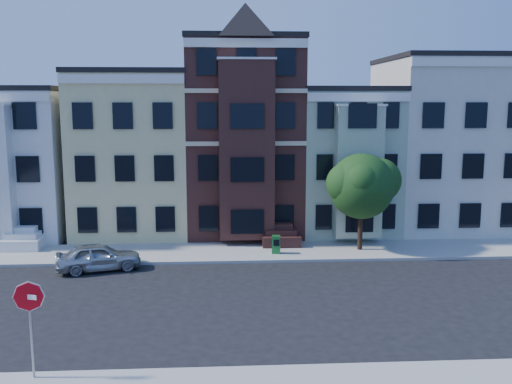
{
  "coord_description": "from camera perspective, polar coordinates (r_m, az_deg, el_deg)",
  "views": [
    {
      "loc": [
        -1.4,
        -22.91,
        8.45
      ],
      "look_at": [
        0.17,
        3.49,
        4.2
      ],
      "focal_mm": 40.0,
      "sensor_mm": 36.0,
      "label": 1
    }
  ],
  "objects": [
    {
      "name": "far_sidewalk",
      "position": [
        32.06,
        -0.78,
        -6.01
      ],
      "size": [
        60.0,
        4.0,
        0.15
      ],
      "primitive_type": "cube",
      "color": "#9E9B93",
      "rests_on": "ground"
    },
    {
      "name": "street_tree",
      "position": [
        32.18,
        10.49,
        0.14
      ],
      "size": [
        6.86,
        6.86,
        6.71
      ],
      "primitive_type": null,
      "rotation": [
        0.0,
        0.0,
        -0.21
      ],
      "color": "#224E1A",
      "rests_on": "far_sidewalk"
    },
    {
      "name": "house_white",
      "position": [
        40.01,
        -23.28,
        2.72
      ],
      "size": [
        8.0,
        9.0,
        9.0
      ],
      "primitive_type": "cube",
      "color": "white",
      "rests_on": "ground"
    },
    {
      "name": "house_green",
      "position": [
        38.44,
        8.49,
        3.13
      ],
      "size": [
        6.0,
        9.0,
        9.0
      ],
      "primitive_type": "cube",
      "color": "#9DAE92",
      "rests_on": "ground"
    },
    {
      "name": "house_yellow",
      "position": [
        37.99,
        -11.89,
        3.73
      ],
      "size": [
        7.0,
        9.0,
        10.0
      ],
      "primitive_type": "cube",
      "color": "beige",
      "rests_on": "ground"
    },
    {
      "name": "house_brown",
      "position": [
        37.52,
        -1.26,
        5.39
      ],
      "size": [
        7.0,
        9.0,
        12.0
      ],
      "primitive_type": "cube",
      "color": "#3B1C18",
      "rests_on": "ground"
    },
    {
      "name": "newspaper_box",
      "position": [
        31.4,
        2.02,
        -5.27
      ],
      "size": [
        0.5,
        0.45,
        0.99
      ],
      "primitive_type": "cube",
      "rotation": [
        0.0,
        0.0,
        -0.14
      ],
      "color": "#1B6327",
      "rests_on": "far_sidewalk"
    },
    {
      "name": "house_cream",
      "position": [
        40.38,
        18.32,
        4.48
      ],
      "size": [
        8.0,
        9.0,
        11.0
      ],
      "primitive_type": "cube",
      "color": "beige",
      "rests_on": "ground"
    },
    {
      "name": "ground",
      "position": [
        24.46,
        0.09,
        -11.08
      ],
      "size": [
        120.0,
        120.0,
        0.0
      ],
      "primitive_type": "plane",
      "color": "black"
    },
    {
      "name": "parked_car",
      "position": [
        29.82,
        -15.46,
        -6.26
      ],
      "size": [
        4.43,
        2.7,
        1.41
      ],
      "primitive_type": "imported",
      "rotation": [
        0.0,
        0.0,
        1.84
      ],
      "color": "#AEB2B8",
      "rests_on": "ground"
    },
    {
      "name": "stop_sign",
      "position": [
        18.72,
        -21.61,
        -12.16
      ],
      "size": [
        0.93,
        0.4,
        3.42
      ],
      "primitive_type": null,
      "rotation": [
        0.0,
        0.0,
        -0.3
      ],
      "color": "#BC0711",
      "rests_on": "near_sidewalk"
    }
  ]
}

